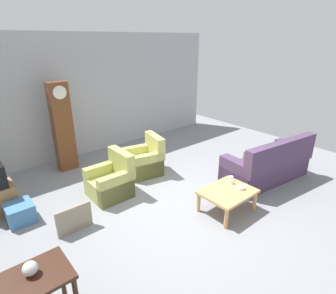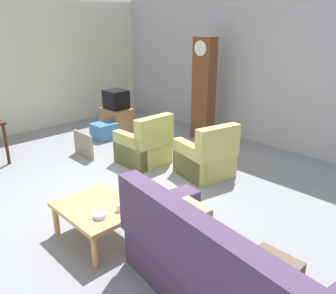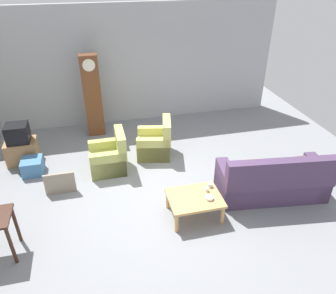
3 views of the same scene
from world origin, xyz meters
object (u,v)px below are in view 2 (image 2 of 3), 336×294
Objects in this scene: armchair_olive_near at (145,147)px; coffee_table_wood at (98,210)px; tv_stand_cabinet at (117,120)px; framed_picture_leaning at (84,145)px; couch_floral at (220,275)px; tv_crt at (116,99)px; grandfather_clock at (204,89)px; storage_box_blue at (104,131)px; bowl_white_stacked at (100,215)px; armchair_olive_far at (206,158)px; cup_white_porcelain at (119,208)px; cup_blue_rimmed at (132,208)px.

armchair_olive_near is 2.34m from coffee_table_wood.
framed_picture_leaning is at bearing -58.04° from tv_stand_cabinet.
couch_floral is 4.57× the size of tv_crt.
grandfather_clock is 3.15× the size of tv_stand_cabinet.
tv_stand_cabinet is 0.62m from storage_box_blue.
tv_stand_cabinet is 4.54m from bowl_white_stacked.
couch_floral is at bearing 5.90° from coffee_table_wood.
storage_box_blue is at bearing -177.68° from armchair_olive_far.
tv_stand_cabinet is at bearing -149.65° from grandfather_clock.
tv_crt is at bearing 157.36° from armchair_olive_near.
couch_floral is 1.67m from coffee_table_wood.
coffee_table_wood is at bearing -156.77° from cup_white_porcelain.
tv_crt is 4.46m from cup_blue_rimmed.
cup_blue_rimmed is at bearing 45.15° from cup_white_porcelain.
cup_blue_rimmed reaches higher than storage_box_blue.
framed_picture_leaning is at bearing -58.04° from tv_crt.
armchair_olive_far is 1.37× the size of tv_stand_cabinet.
framed_picture_leaning is (0.90, -1.44, -0.03)m from tv_stand_cabinet.
armchair_olive_near is 2.58m from bowl_white_stacked.
coffee_table_wood is at bearing 153.38° from bowl_white_stacked.
tv_stand_cabinet reaches higher than cup_white_porcelain.
cup_white_porcelain reaches higher than framed_picture_leaning.
grandfather_clock is 2.73m from framed_picture_leaning.
bowl_white_stacked is at bearing -168.58° from couch_floral.
bowl_white_stacked reaches higher than coffee_table_wood.
armchair_olive_far is 2.39m from framed_picture_leaning.
armchair_olive_far is 1.95× the size of tv_crt.
grandfather_clock reaches higher than cup_white_porcelain.
armchair_olive_far is 2.11m from grandfather_clock.
grandfather_clock is 4.46× the size of tv_crt.
couch_floral is 24.84× the size of cup_blue_rimmed.
tv_stand_cabinet is 1.42× the size of tv_crt.
couch_floral is at bearing -14.99° from framed_picture_leaning.
bowl_white_stacked reaches higher than storage_box_blue.
armchair_olive_near is at bearing 126.10° from coffee_table_wood.
tv_crt is at bearing 115.93° from storage_box_blue.
framed_picture_leaning is (-1.05, -0.63, -0.07)m from armchair_olive_near.
couch_floral is at bearing -26.92° from tv_stand_cabinet.
tv_crt reaches higher than storage_box_blue.
armchair_olive_near is 2.43m from cup_white_porcelain.
framed_picture_leaning reaches higher than storage_box_blue.
coffee_table_wood is 3.74m from storage_box_blue.
couch_floral is 4.64× the size of storage_box_blue.
coffee_table_wood is 0.44m from cup_blue_rimmed.
storage_box_blue is (0.27, -0.55, -0.58)m from tv_crt.
tv_crt is (-4.98, 2.53, 0.40)m from couch_floral.
framed_picture_leaning is (0.90, -1.44, -0.51)m from tv_crt.
armchair_olive_far is at bearing 18.59° from armchair_olive_near.
couch_floral reaches higher than armchair_olive_far.
armchair_olive_near reaches higher than cup_blue_rimmed.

